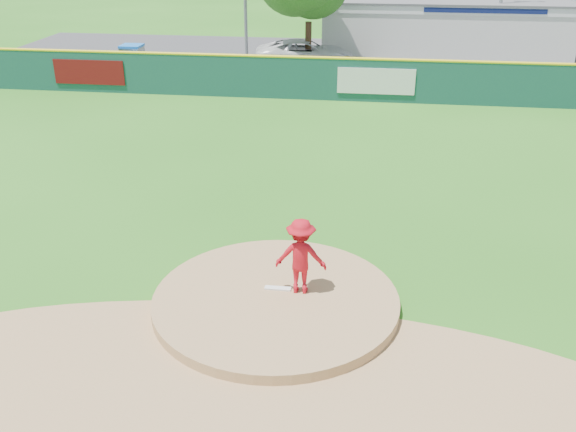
# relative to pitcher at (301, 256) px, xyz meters

# --- Properties ---
(ground) EXTENTS (120.00, 120.00, 0.00)m
(ground) POSITION_rel_pitcher_xyz_m (-0.52, -0.31, -1.13)
(ground) COLOR #286B19
(ground) RESTS_ON ground
(pitchers_mound) EXTENTS (5.50, 5.50, 0.50)m
(pitchers_mound) POSITION_rel_pitcher_xyz_m (-0.52, -0.31, -1.13)
(pitchers_mound) COLOR #9E774C
(pitchers_mound) RESTS_ON ground
(pitching_rubber) EXTENTS (0.60, 0.15, 0.04)m
(pitching_rubber) POSITION_rel_pitcher_xyz_m (-0.52, -0.01, -0.86)
(pitching_rubber) COLOR white
(pitching_rubber) RESTS_ON pitchers_mound
(infield_dirt_arc) EXTENTS (15.40, 15.40, 0.01)m
(infield_dirt_arc) POSITION_rel_pitcher_xyz_m (-0.52, -3.31, -1.13)
(infield_dirt_arc) COLOR #9E774C
(infield_dirt_arc) RESTS_ON ground
(parking_lot) EXTENTS (44.00, 16.00, 0.02)m
(parking_lot) POSITION_rel_pitcher_xyz_m (-0.52, 26.69, -1.12)
(parking_lot) COLOR #38383A
(parking_lot) RESTS_ON ground
(pitcher) EXTENTS (1.14, 0.66, 1.77)m
(pitcher) POSITION_rel_pitcher_xyz_m (0.00, 0.00, 0.00)
(pitcher) COLOR #B70F1C
(pitcher) RESTS_ON pitchers_mound
(van) EXTENTS (5.96, 3.30, 1.58)m
(van) POSITION_rel_pitcher_xyz_m (-2.69, 24.79, -0.32)
(van) COLOR silver
(van) RESTS_ON parking_lot
(pool_building_grp) EXTENTS (15.20, 8.20, 3.31)m
(pool_building_grp) POSITION_rel_pitcher_xyz_m (5.48, 31.68, 0.53)
(pool_building_grp) COLOR silver
(pool_building_grp) RESTS_ON ground
(fence_banners) EXTENTS (17.65, 0.04, 1.20)m
(fence_banners) POSITION_rel_pitcher_xyz_m (-5.59, 17.61, -0.13)
(fence_banners) COLOR #600D0E
(fence_banners) RESTS_ON ground
(playground_slide) EXTENTS (1.11, 3.13, 1.73)m
(playground_slide) POSITION_rel_pitcher_xyz_m (-11.70, 21.11, -0.26)
(playground_slide) COLOR blue
(playground_slide) RESTS_ON ground
(outfield_fence) EXTENTS (40.00, 0.14, 2.07)m
(outfield_fence) POSITION_rel_pitcher_xyz_m (-0.52, 17.69, -0.04)
(outfield_fence) COLOR #14433C
(outfield_fence) RESTS_ON ground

